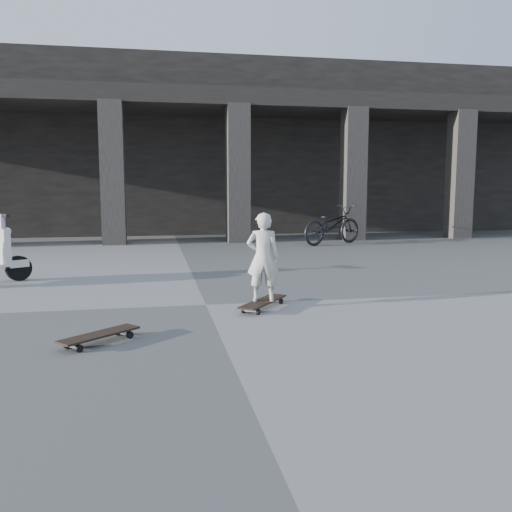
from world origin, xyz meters
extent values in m
plane|color=#50504D|center=(0.00, 0.00, 0.00)|extent=(90.00, 90.00, 0.00)
cube|color=black|center=(0.00, 14.00, 3.00)|extent=(28.00, 6.00, 6.00)
cube|color=black|center=(0.00, 9.60, 4.20)|extent=(28.00, 2.80, 0.50)
cube|color=#2D2A25|center=(-1.79, 8.50, 2.00)|extent=(0.65, 0.65, 4.00)
cube|color=#2D2A25|center=(1.79, 8.50, 2.00)|extent=(0.65, 0.65, 4.00)
cube|color=#2D2A25|center=(5.36, 8.50, 2.00)|extent=(0.65, 0.65, 4.00)
cube|color=#2D2A25|center=(8.93, 8.50, 2.00)|extent=(0.65, 0.65, 4.00)
cube|color=black|center=(0.74, -0.37, 0.09)|extent=(0.82, 0.97, 0.02)
cube|color=#B2B2B7|center=(0.95, -0.08, 0.05)|extent=(0.20, 0.17, 0.03)
cube|color=#B2B2B7|center=(0.52, -0.65, 0.05)|extent=(0.20, 0.17, 0.03)
cylinder|color=black|center=(0.87, -0.01, 0.04)|extent=(0.07, 0.08, 0.08)
cylinder|color=black|center=(1.04, -0.14, 0.04)|extent=(0.07, 0.08, 0.08)
cylinder|color=black|center=(0.43, -0.59, 0.04)|extent=(0.07, 0.08, 0.08)
cylinder|color=black|center=(0.60, -0.72, 0.04)|extent=(0.07, 0.08, 0.08)
cube|color=black|center=(-1.27, -1.66, 0.10)|extent=(0.82, 0.76, 0.02)
cube|color=#B2B2B7|center=(-1.04, -1.45, 0.05)|extent=(0.18, 0.19, 0.03)
cube|color=#B2B2B7|center=(-1.51, -1.87, 0.05)|extent=(0.18, 0.19, 0.03)
cylinder|color=black|center=(-1.10, -1.37, 0.04)|extent=(0.08, 0.08, 0.08)
cylinder|color=black|center=(-0.97, -1.53, 0.04)|extent=(0.08, 0.08, 0.08)
cylinder|color=black|center=(-1.58, -1.79, 0.04)|extent=(0.08, 0.08, 0.08)
cylinder|color=black|center=(-1.44, -1.94, 0.04)|extent=(0.08, 0.08, 0.08)
imported|color=beige|center=(0.74, -0.37, 0.70)|extent=(0.48, 0.36, 1.19)
cylinder|color=black|center=(-3.02, 2.57, 0.22)|extent=(0.43, 0.33, 0.44)
cube|color=silver|center=(-3.21, 2.45, 0.60)|extent=(0.29, 0.37, 0.63)
cube|color=silver|center=(-3.02, 2.57, 0.31)|extent=(0.36, 0.30, 0.13)
cylinder|color=#B2B2B7|center=(-3.21, 2.45, 1.00)|extent=(0.14, 0.14, 0.33)
cylinder|color=black|center=(-3.21, 2.45, 1.15)|extent=(0.35, 0.50, 0.07)
sphere|color=white|center=(-3.15, 2.49, 0.87)|extent=(0.13, 0.13, 0.13)
imported|color=black|center=(4.30, 7.30, 0.56)|extent=(2.23, 1.61, 1.11)
camera|label=1|loc=(-0.69, -7.37, 1.63)|focal=38.00mm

